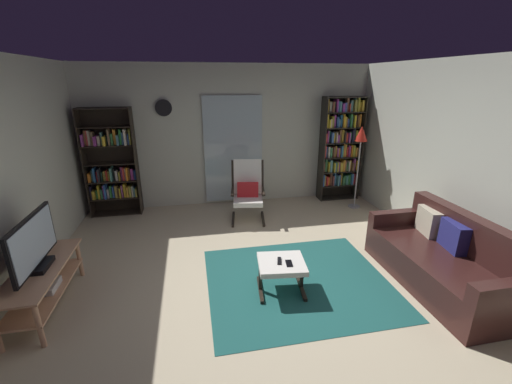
% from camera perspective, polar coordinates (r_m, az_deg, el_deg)
% --- Properties ---
extents(ground_plane, '(7.02, 7.02, 0.00)m').
position_cam_1_polar(ground_plane, '(4.06, 1.19, -15.82)').
color(ground_plane, beige).
extents(wall_back, '(5.60, 0.06, 2.60)m').
position_cam_1_polar(wall_back, '(6.28, -4.48, 9.63)').
color(wall_back, beige).
rests_on(wall_back, ground).
extents(wall_right, '(0.06, 6.00, 2.60)m').
position_cam_1_polar(wall_right, '(4.83, 34.45, 3.47)').
color(wall_right, beige).
rests_on(wall_right, ground).
extents(glass_door_panel, '(1.10, 0.01, 2.00)m').
position_cam_1_polar(glass_door_panel, '(6.26, -3.96, 7.29)').
color(glass_door_panel, silver).
extents(area_rug, '(2.15, 1.90, 0.01)m').
position_cam_1_polar(area_rug, '(4.14, 7.28, -15.15)').
color(area_rug, '#1F5B56').
rests_on(area_rug, ground).
extents(tv_stand, '(0.45, 1.28, 0.49)m').
position_cam_1_polar(tv_stand, '(4.18, -33.16, -12.95)').
color(tv_stand, tan).
rests_on(tv_stand, ground).
extents(television, '(0.20, 0.94, 0.56)m').
position_cam_1_polar(television, '(4.00, -34.23, -7.61)').
color(television, black).
rests_on(television, tv_stand).
extents(bookshelf_near_tv, '(0.86, 0.30, 1.88)m').
position_cam_1_polar(bookshelf_near_tv, '(6.26, -23.84, 4.35)').
color(bookshelf_near_tv, black).
rests_on(bookshelf_near_tv, ground).
extents(bookshelf_near_sofa, '(0.79, 0.30, 2.02)m').
position_cam_1_polar(bookshelf_near_sofa, '(6.71, 14.47, 7.75)').
color(bookshelf_near_sofa, black).
rests_on(bookshelf_near_sofa, ground).
extents(leather_sofa, '(0.84, 1.84, 0.84)m').
position_cam_1_polar(leather_sofa, '(4.51, 29.93, -10.27)').
color(leather_sofa, '#381C19').
rests_on(leather_sofa, ground).
extents(lounge_armchair, '(0.66, 0.73, 1.02)m').
position_cam_1_polar(lounge_armchair, '(5.63, -1.44, 0.53)').
color(lounge_armchair, black).
rests_on(lounge_armchair, ground).
extents(ottoman, '(0.57, 0.54, 0.38)m').
position_cam_1_polar(ottoman, '(3.81, 4.45, -12.85)').
color(ottoman, white).
rests_on(ottoman, ground).
extents(tv_remote, '(0.08, 0.15, 0.02)m').
position_cam_1_polar(tv_remote, '(3.77, 4.07, -11.87)').
color(tv_remote, black).
rests_on(tv_remote, ottoman).
extents(cell_phone, '(0.09, 0.15, 0.01)m').
position_cam_1_polar(cell_phone, '(3.74, 5.77, -12.26)').
color(cell_phone, black).
rests_on(cell_phone, ottoman).
extents(floor_lamp_by_shelf, '(0.23, 0.23, 1.54)m').
position_cam_1_polar(floor_lamp_by_shelf, '(6.24, 17.79, 8.53)').
color(floor_lamp_by_shelf, '#A5A5AD').
rests_on(floor_lamp_by_shelf, ground).
extents(wall_clock, '(0.29, 0.03, 0.29)m').
position_cam_1_polar(wall_clock, '(6.11, -15.82, 13.93)').
color(wall_clock, silver).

